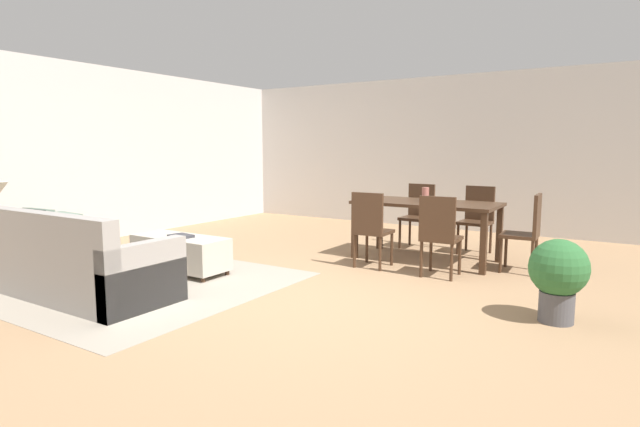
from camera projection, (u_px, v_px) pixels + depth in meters
name	position (u px, v px, depth m)	size (l,w,h in m)	color
ground_plane	(302.00, 299.00, 4.90)	(10.80, 10.80, 0.00)	#9E7A56
wall_back	(463.00, 153.00, 8.91)	(9.00, 0.12, 2.70)	beige
wall_left	(71.00, 154.00, 7.53)	(0.12, 11.00, 2.70)	beige
area_rug	(135.00, 282.00, 5.49)	(3.00, 2.80, 0.01)	gray
couch	(73.00, 266.00, 4.98)	(2.12, 0.87, 0.86)	gray
ottoman_table	(181.00, 252.00, 5.90)	(1.19, 0.48, 0.42)	#B7AD9E
side_table	(0.00, 239.00, 5.66)	(0.40, 0.40, 0.55)	brown
dining_table	(426.00, 209.00, 6.50)	(1.79, 0.87, 0.76)	#422B1C
dining_chair_near_left	(371.00, 225.00, 6.09)	(0.41, 0.41, 0.92)	#422B1C
dining_chair_near_right	(439.00, 232.00, 5.63)	(0.42, 0.42, 0.92)	#422B1C
dining_chair_far_left	(419.00, 212.00, 7.39)	(0.42, 0.42, 0.92)	#422B1C
dining_chair_far_right	(477.00, 216.00, 6.97)	(0.42, 0.42, 0.92)	#422B1C
dining_chair_head_east	(528.00, 228.00, 5.86)	(0.42, 0.42, 0.92)	#422B1C
vase_centerpiece	(425.00, 195.00, 6.47)	(0.09, 0.09, 0.18)	#B26659
book_on_ottoman	(181.00, 236.00, 5.81)	(0.26, 0.20, 0.03)	#333338
potted_plant	(558.00, 274.00, 4.19)	(0.48, 0.48, 0.70)	#4C4C51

